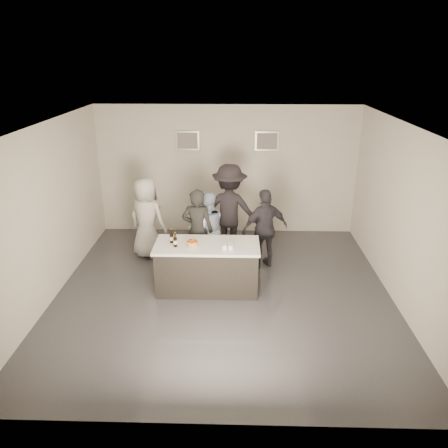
% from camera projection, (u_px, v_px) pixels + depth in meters
% --- Properties ---
extents(floor, '(6.00, 6.00, 0.00)m').
position_uv_depth(floor, '(223.00, 293.00, 7.92)').
color(floor, '#3D3D42').
rests_on(floor, ground).
extents(ceiling, '(6.00, 6.00, 0.00)m').
position_uv_depth(ceiling, '(223.00, 126.00, 6.81)').
color(ceiling, white).
extents(wall_back, '(6.00, 0.04, 3.00)m').
position_uv_depth(wall_back, '(227.00, 171.00, 10.15)').
color(wall_back, beige).
rests_on(wall_back, ground).
extents(wall_front, '(6.00, 0.04, 3.00)m').
position_uv_depth(wall_front, '(214.00, 316.00, 4.58)').
color(wall_front, beige).
rests_on(wall_front, ground).
extents(wall_left, '(0.04, 6.00, 3.00)m').
position_uv_depth(wall_left, '(48.00, 214.00, 7.44)').
color(wall_left, beige).
rests_on(wall_left, ground).
extents(wall_right, '(0.04, 6.00, 3.00)m').
position_uv_depth(wall_right, '(402.00, 217.00, 7.28)').
color(wall_right, beige).
rests_on(wall_right, ground).
extents(picture_left, '(0.54, 0.04, 0.44)m').
position_uv_depth(picture_left, '(188.00, 141.00, 9.89)').
color(picture_left, '#B2B2B7').
rests_on(picture_left, wall_back).
extents(picture_right, '(0.54, 0.04, 0.44)m').
position_uv_depth(picture_right, '(267.00, 141.00, 9.84)').
color(picture_right, '#B2B2B7').
rests_on(picture_right, wall_back).
extents(bar_counter, '(1.86, 0.86, 0.90)m').
position_uv_depth(bar_counter, '(207.00, 267.00, 7.90)').
color(bar_counter, white).
rests_on(bar_counter, ground).
extents(cake, '(0.20, 0.20, 0.07)m').
position_uv_depth(cake, '(192.00, 244.00, 7.65)').
color(cake, '#FEA41A').
rests_on(cake, bar_counter).
extents(beer_bottle_a, '(0.07, 0.07, 0.26)m').
position_uv_depth(beer_bottle_a, '(172.00, 236.00, 7.75)').
color(beer_bottle_a, black).
rests_on(beer_bottle_a, bar_counter).
extents(beer_bottle_b, '(0.07, 0.07, 0.26)m').
position_uv_depth(beer_bottle_b, '(175.00, 240.00, 7.59)').
color(beer_bottle_b, black).
rests_on(beer_bottle_b, bar_counter).
extents(tumbler_cluster, '(0.19, 0.19, 0.08)m').
position_uv_depth(tumbler_cluster, '(227.00, 246.00, 7.57)').
color(tumbler_cluster, orange).
rests_on(tumbler_cluster, bar_counter).
extents(candles, '(0.24, 0.08, 0.01)m').
position_uv_depth(candles, '(184.00, 250.00, 7.48)').
color(candles, pink).
rests_on(candles, bar_counter).
extents(person_main_black, '(0.67, 0.49, 1.69)m').
position_uv_depth(person_main_black, '(198.00, 231.00, 8.45)').
color(person_main_black, black).
rests_on(person_main_black, ground).
extents(person_main_blue, '(0.91, 0.81, 1.56)m').
position_uv_depth(person_main_blue, '(207.00, 230.00, 8.67)').
color(person_main_blue, '#A7BDDA').
rests_on(person_main_blue, ground).
extents(person_guest_left, '(0.99, 0.84, 1.71)m').
position_uv_depth(person_guest_left, '(147.00, 218.00, 9.06)').
color(person_guest_left, silver).
rests_on(person_guest_left, ground).
extents(person_guest_right, '(1.03, 0.71, 1.63)m').
position_uv_depth(person_guest_right, '(265.00, 229.00, 8.63)').
color(person_guest_right, '#302E36').
rests_on(person_guest_right, ground).
extents(person_guest_back, '(1.35, 0.89, 1.96)m').
position_uv_depth(person_guest_back, '(230.00, 210.00, 9.18)').
color(person_guest_back, black).
rests_on(person_guest_back, ground).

